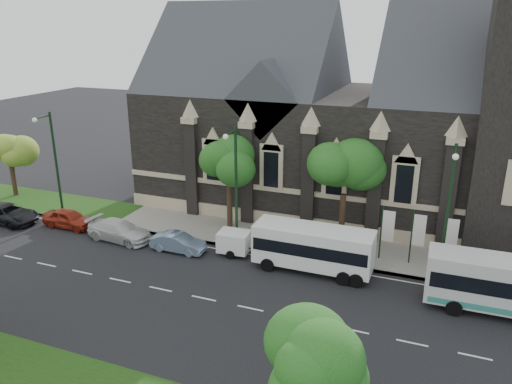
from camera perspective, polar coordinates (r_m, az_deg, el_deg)
The scene contains 19 objects.
ground at distance 29.42m, azimuth -0.66°, elevation -13.22°, with size 160.00×160.00×0.00m, color black.
sidewalk at distance 37.31m, azimuth 4.83°, elevation -5.83°, with size 80.00×5.00×0.15m, color gray.
museum at distance 42.74m, azimuth 15.44°, elevation 8.16°, with size 40.00×17.70×29.90m.
tree_park_east at distance 17.93m, azimuth 6.90°, elevation -19.24°, with size 3.40×3.40×6.28m.
tree_walk_right at distance 35.73m, azimuth 10.59°, elevation 2.61°, with size 4.08×4.08×7.80m.
tree_walk_left at distance 38.34m, azimuth -2.75°, elevation 3.91°, with size 3.91×3.91×7.64m.
tree_walk_far at distance 51.10m, azimuth -26.27°, elevation 4.48°, with size 3.40×3.40×6.28m.
street_lamp_near at distance 31.97m, azimuth 21.22°, elevation -1.67°, with size 0.36×1.88×9.00m.
street_lamp_mid at distance 34.65m, azimuth -2.44°, elevation 1.19°, with size 0.36×1.88×9.00m.
street_lamp_far at distance 43.41m, azimuth -22.21°, elevation 3.44°, with size 0.36×1.88×9.00m.
banner_flag_left at distance 34.86m, azimuth 14.66°, elevation -4.11°, with size 0.90×0.10×4.00m.
banner_flag_center at distance 34.74m, azimuth 17.93°, elevation -4.52°, with size 0.90×0.10×4.00m.
banner_flag_right at distance 34.73m, azimuth 21.22°, elevation -4.91°, with size 0.90×0.10×4.00m.
shuttle_bus at distance 32.94m, azimuth 6.61°, elevation -6.21°, with size 7.81×2.74×3.01m.
box_trailer at distance 35.29m, azimuth -2.52°, elevation -5.71°, with size 3.20×1.88×1.68m.
sedan at distance 36.23m, azimuth -8.92°, elevation -5.76°, with size 1.41×4.05×1.33m, color #768DAB.
car_far_red at distance 42.58m, azimuth -20.70°, elevation -2.86°, with size 1.75×4.35×1.48m, color maroon.
car_far_white at distance 38.95m, azimuth -15.42°, elevation -4.29°, with size 2.12×5.21×1.51m, color silver.
car_far_black at distance 45.62m, azimuth -26.55°, elevation -2.24°, with size 2.47×5.37×1.49m, color black.
Camera 1 is at (9.37, -23.08, 15.66)m, focal length 34.81 mm.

